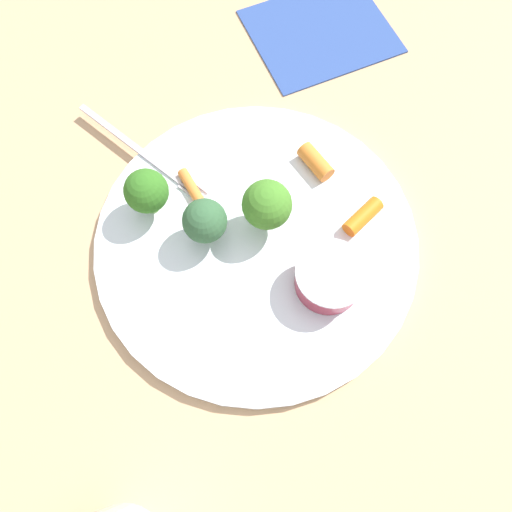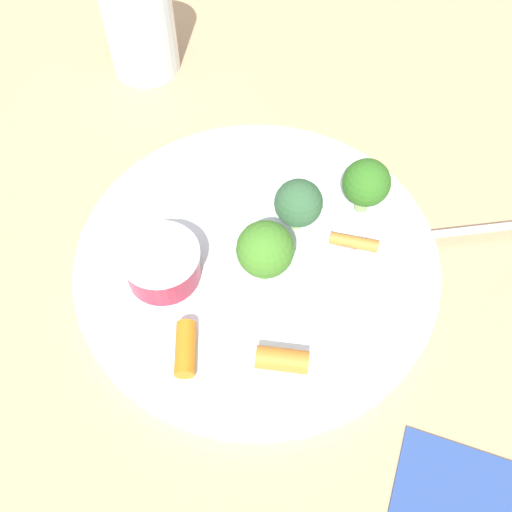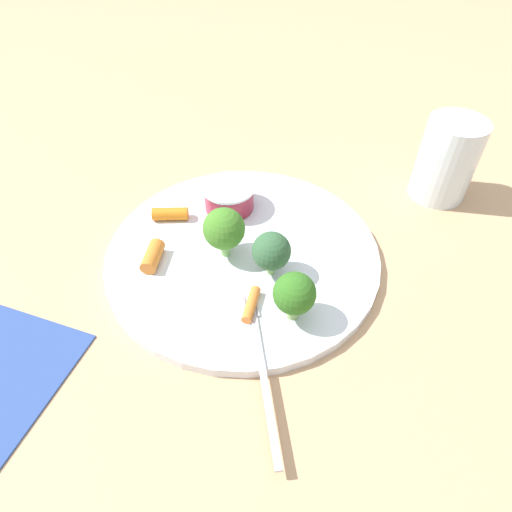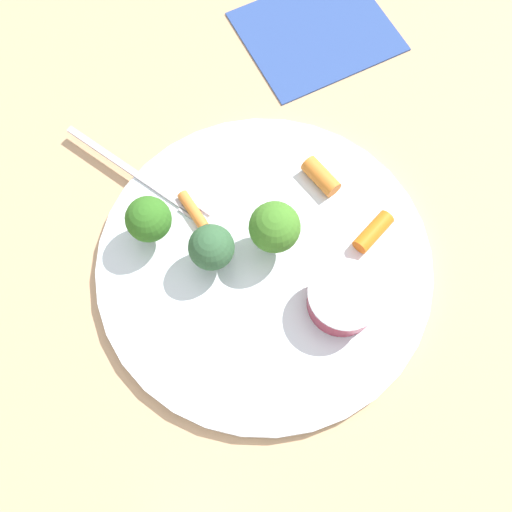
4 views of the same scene
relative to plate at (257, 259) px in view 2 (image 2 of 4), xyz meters
name	(u,v)px [view 2 (image 2 of 4)]	position (x,y,z in m)	size (l,w,h in m)	color
ground_plane	(257,263)	(0.00, 0.00, -0.01)	(2.40, 2.40, 0.00)	tan
plate	(257,259)	(0.00, 0.00, 0.00)	(0.31, 0.31, 0.01)	white
sauce_cup	(162,264)	(-0.02, 0.08, 0.02)	(0.06, 0.06, 0.03)	maroon
broccoli_floret_0	(265,250)	(-0.02, -0.01, 0.04)	(0.05, 0.05, 0.06)	#8BC56C
broccoli_floret_1	(298,203)	(0.03, -0.04, 0.04)	(0.04, 0.04, 0.05)	#95BD6F
broccoli_floret_2	(366,183)	(0.05, -0.10, 0.04)	(0.04, 0.04, 0.06)	#8FB467
carrot_stick_0	(185,349)	(-0.09, 0.06, 0.01)	(0.02, 0.02, 0.04)	orange
carrot_stick_1	(354,242)	(0.01, -0.08, 0.01)	(0.01, 0.01, 0.04)	orange
carrot_stick_2	(282,360)	(-0.10, -0.01, 0.01)	(0.02, 0.02, 0.04)	orange
fork	(430,235)	(0.01, -0.15, 0.01)	(0.03, 0.18, 0.00)	#B8ACB5
drinking_glass	(140,24)	(0.27, 0.11, 0.05)	(0.07, 0.07, 0.11)	silver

